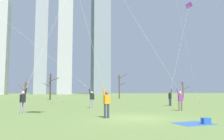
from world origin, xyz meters
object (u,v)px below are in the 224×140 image
kite_flyer_foreground_left_orange (64,74)px  bystander_watching_nearby (23,98)px  kite_flyer_midfield_right_teal (166,75)px  bare_tree_rightmost (25,89)px  kite_flyer_far_back_blue (30,84)px  kite_flyer_foreground_right_pink (95,58)px  kite_flyer_midfield_left_purple (173,83)px  bare_tree_leftmost (119,86)px  picnic_spot (201,122)px  bare_tree_far_right_edge (183,89)px  bare_tree_center (51,86)px

kite_flyer_foreground_left_orange → bystander_watching_nearby: kite_flyer_foreground_left_orange is taller
kite_flyer_foreground_left_orange → kite_flyer_midfield_right_teal: bearing=-27.2°
kite_flyer_midfield_right_teal → kite_flyer_foreground_left_orange: kite_flyer_midfield_right_teal is taller
bare_tree_rightmost → kite_flyer_far_back_blue: bearing=-82.6°
kite_flyer_foreground_right_pink → kite_flyer_midfield_left_purple: bearing=44.0°
bare_tree_leftmost → picnic_spot: bearing=-100.4°
bare_tree_far_right_edge → bare_tree_leftmost: (-15.15, 2.25, 0.80)m
kite_flyer_far_back_blue → kite_flyer_foreground_left_orange: kite_flyer_far_back_blue is taller
kite_flyer_foreground_left_orange → picnic_spot: bearing=-62.4°
bare_tree_rightmost → picnic_spot: bearing=-72.1°
bystander_watching_nearby → kite_flyer_far_back_blue: bearing=-79.9°
kite_flyer_midfield_left_purple → bare_tree_leftmost: kite_flyer_midfield_left_purple is taller
kite_flyer_far_back_blue → kite_flyer_foreground_right_pink: bearing=-51.7°
picnic_spot → bare_tree_rightmost: size_ratio=0.43×
bare_tree_rightmost → kite_flyer_foreground_left_orange: bearing=-76.5°
bystander_watching_nearby → bare_tree_center: (2.46, 19.78, 1.83)m
kite_flyer_foreground_right_pink → kite_flyer_foreground_left_orange: (-1.39, 8.95, -0.33)m
bystander_watching_nearby → picnic_spot: (10.32, -16.26, -0.81)m
bare_tree_center → bare_tree_leftmost: bearing=16.6°
kite_flyer_foreground_right_pink → picnic_spot: 6.61m
kite_flyer_midfield_right_teal → bare_tree_far_right_edge: kite_flyer_midfield_right_teal is taller
kite_flyer_midfield_left_purple → bare_tree_leftmost: 27.27m
kite_flyer_midfield_right_teal → bare_tree_leftmost: 33.44m
kite_flyer_foreground_left_orange → picnic_spot: 13.75m
bare_tree_rightmost → bare_tree_center: bearing=-39.8°
kite_flyer_midfield_left_purple → bare_tree_far_right_edge: bearing=56.4°
kite_flyer_midfield_left_purple → kite_flyer_foreground_left_orange: 12.33m
kite_flyer_foreground_left_orange → bare_tree_center: size_ratio=2.23×
kite_flyer_midfield_right_teal → kite_flyer_midfield_left_purple: 6.99m
kite_flyer_midfield_left_purple → kite_flyer_foreground_left_orange: kite_flyer_midfield_left_purple is taller
kite_flyer_midfield_right_teal → bystander_watching_nearby: 15.31m
kite_flyer_midfield_right_teal → kite_flyer_foreground_left_orange: 9.36m
kite_flyer_midfield_left_purple → bare_tree_leftmost: (1.43, 27.23, 0.32)m
kite_flyer_midfield_right_teal → bystander_watching_nearby: kite_flyer_midfield_right_teal is taller
picnic_spot → bare_tree_rightmost: bare_tree_rightmost is taller
kite_flyer_midfield_right_teal → bare_tree_center: (-9.97, 28.45, -0.29)m
bare_tree_leftmost → kite_flyer_midfield_left_purple: bearing=-93.0°
kite_flyer_far_back_blue → bare_tree_rightmost: bearing=97.4°
kite_flyer_far_back_blue → kite_flyer_foreground_left_orange: (2.65, 3.84, 1.04)m
kite_flyer_midfield_right_teal → bare_tree_leftmost: kite_flyer_midfield_right_teal is taller
bare_tree_rightmost → kite_flyer_foreground_right_pink: bearing=-77.6°
picnic_spot → bystander_watching_nearby: bearing=122.4°
bystander_watching_nearby → bare_tree_leftmost: 30.21m
kite_flyer_foreground_left_orange → bare_tree_leftmost: (13.66, 28.73, -0.30)m
kite_flyer_midfield_right_teal → kite_flyer_far_back_blue: bearing=177.7°
bare_tree_rightmost → bare_tree_leftmost: (20.48, 0.25, 0.73)m
bare_tree_rightmost → bare_tree_center: 6.76m
kite_flyer_far_back_blue → bystander_watching_nearby: size_ratio=7.85×
kite_flyer_midfield_right_teal → bare_tree_center: bearing=109.3°
kite_flyer_midfield_right_teal → kite_flyer_foreground_right_pink: kite_flyer_midfield_right_teal is taller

